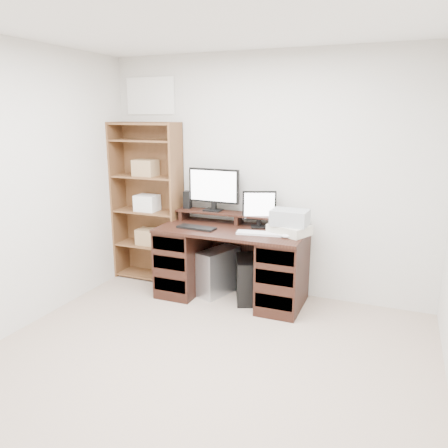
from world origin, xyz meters
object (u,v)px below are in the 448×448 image
Objects in this scene: desk at (232,262)px; bookshelf at (148,201)px; monitor_wide at (214,187)px; monitor_small at (259,208)px; printer at (289,230)px; tower_black at (246,279)px; tower_silver at (218,272)px.

bookshelf is (-1.11, 0.21, 0.53)m from desk.
bookshelf reaches higher than desk.
desk is 0.82m from monitor_wide.
bookshelf is (-1.34, 0.04, -0.04)m from monitor_small.
desk is at bearing -155.40° from printer.
desk is 2.62× the size of monitor_wide.
printer is 0.72m from tower_black.
monitor_wide reaches higher than tower_black.
printer is at bearing 16.55° from tower_silver.
monitor_small is 0.75m from tower_black.
monitor_small is at bearing -1.63° from bookshelf.
bookshelf is at bearing -177.45° from monitor_wide.
bookshelf is (-0.81, -0.02, -0.21)m from monitor_wide.
tower_silver is (-0.41, -0.12, -0.71)m from monitor_small.
monitor_wide is 0.56m from monitor_small.
tower_black is (0.33, -0.05, -0.02)m from tower_silver.
desk is 0.72m from printer.
bookshelf is (-1.27, 0.20, 0.69)m from tower_black.
tower_silver reaches higher than tower_black.
tower_silver is at bearing 162.05° from desk.
tower_black is 0.27× the size of bookshelf.
desk reaches higher than tower_black.
bookshelf is (-1.70, 0.19, 0.12)m from printer.
tower_silver is at bearing 174.40° from monitor_small.
printer is 0.74× the size of tower_black.
monitor_wide is 0.84m from bookshelf.
monitor_wide is at bearing 144.32° from tower_silver.
monitor_wide is at bearing 1.13° from bookshelf.
printer is 1.72m from bookshelf.
monitor_wide is 0.90m from tower_silver.
bookshelf is at bearing -170.37° from tower_silver.
monitor_wide is 1.16× the size of tower_black.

